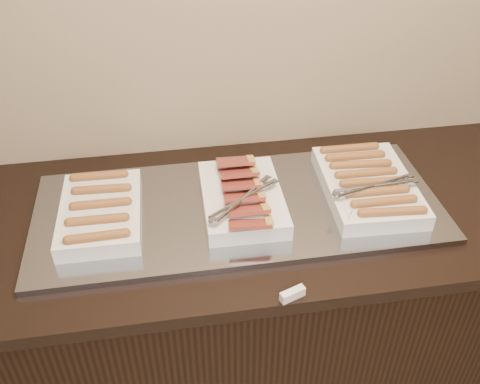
# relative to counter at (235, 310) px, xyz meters

# --- Properties ---
(counter) EXTENTS (2.06, 0.76, 0.90)m
(counter) POSITION_rel_counter_xyz_m (0.00, 0.00, 0.00)
(counter) COLOR black
(counter) RESTS_ON ground
(warming_tray) EXTENTS (1.20, 0.50, 0.02)m
(warming_tray) POSITION_rel_counter_xyz_m (0.01, 0.00, 0.46)
(warming_tray) COLOR gray
(warming_tray) RESTS_ON counter
(dish_left) EXTENTS (0.23, 0.34, 0.07)m
(dish_left) POSITION_rel_counter_xyz_m (-0.38, -0.00, 0.50)
(dish_left) COLOR silver
(dish_left) RESTS_ON warming_tray
(dish_center) EXTENTS (0.25, 0.37, 0.09)m
(dish_center) POSITION_rel_counter_xyz_m (0.02, -0.00, 0.50)
(dish_center) COLOR silver
(dish_center) RESTS_ON warming_tray
(dish_right) EXTENTS (0.28, 0.40, 0.08)m
(dish_right) POSITION_rel_counter_xyz_m (0.41, -0.00, 0.50)
(dish_right) COLOR silver
(dish_right) RESTS_ON warming_tray
(label_holder) EXTENTS (0.07, 0.04, 0.03)m
(label_holder) POSITION_rel_counter_xyz_m (0.09, -0.36, 0.46)
(label_holder) COLOR silver
(label_holder) RESTS_ON counter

